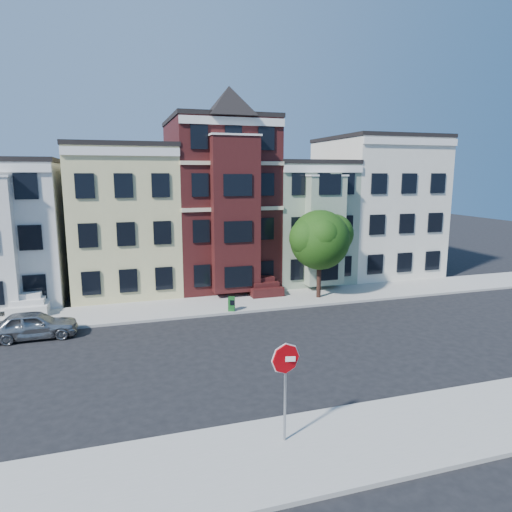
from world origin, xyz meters
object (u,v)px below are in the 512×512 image
object	(u,v)px
street_tree	(320,244)
parked_car	(34,325)
newspaper_box	(232,304)
stop_sign	(285,386)

from	to	relation	value
street_tree	parked_car	size ratio (longest dim) A/B	1.72
street_tree	newspaper_box	size ratio (longest dim) A/B	8.44
parked_car	stop_sign	distance (m)	15.45
street_tree	newspaper_box	world-z (taller)	street_tree
street_tree	parked_car	xyz separation A→B (m)	(-17.06, -2.41, -3.05)
parked_car	newspaper_box	xyz separation A→B (m)	(10.71, 1.13, -0.14)
parked_car	stop_sign	size ratio (longest dim) A/B	1.17
parked_car	newspaper_box	size ratio (longest dim) A/B	4.90
parked_car	stop_sign	world-z (taller)	stop_sign
newspaper_box	stop_sign	distance (m)	13.87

